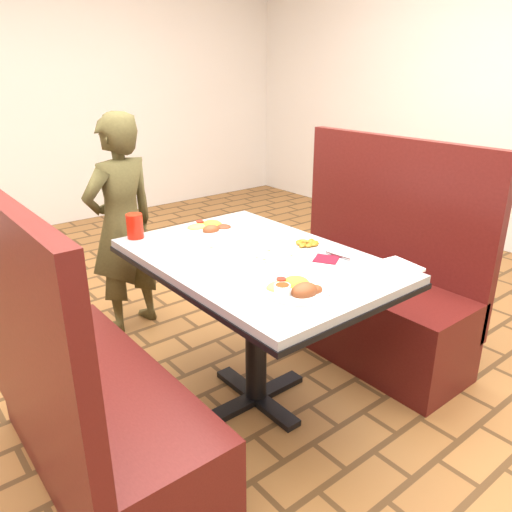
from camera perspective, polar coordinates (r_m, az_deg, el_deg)
name	(u,v)px	position (r m, az deg, el deg)	size (l,w,h in m)	color
dining_table	(256,276)	(2.20, 0.00, -2.34)	(0.81, 1.21, 0.75)	#AAADAF
booth_bench_left	(88,411)	(2.03, -18.62, -16.42)	(0.47, 1.20, 1.17)	#5A1814
booth_bench_right	(367,294)	(2.86, 12.59, -4.26)	(0.47, 1.20, 1.17)	#5A1814
diner_person	(122,226)	(3.01, -15.05, 3.34)	(0.47, 0.31, 1.29)	brown
near_dinner_plate	(296,285)	(1.82, 4.62, -3.36)	(0.25, 0.25, 0.08)	white
far_dinner_plate	(210,226)	(2.50, -5.28, 3.47)	(0.26, 0.26, 0.07)	white
plantain_plate	(308,245)	(2.27, 6.02, 1.30)	(0.18, 0.18, 0.03)	white
maroon_napkin	(326,259)	(2.14, 8.04, -0.35)	(0.10, 0.10, 0.00)	maroon
spoon_utensil	(338,256)	(2.18, 9.32, 0.02)	(0.01, 0.13, 0.00)	silver
red_tumbler	(135,226)	(2.44, -13.68, 3.34)	(0.08, 0.08, 0.12)	red
paper_napkin	(390,269)	(2.08, 15.11, -1.40)	(0.22, 0.17, 0.01)	white
knife_utensil	(314,288)	(1.84, 6.67, -3.67)	(0.01, 0.16, 0.00)	silver
fork_utensil	(314,288)	(1.84, 6.67, -3.67)	(0.01, 0.16, 0.00)	silver
lettuce_shreds	(255,250)	(2.23, -0.17, 0.69)	(0.28, 0.32, 0.00)	#8CC54F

